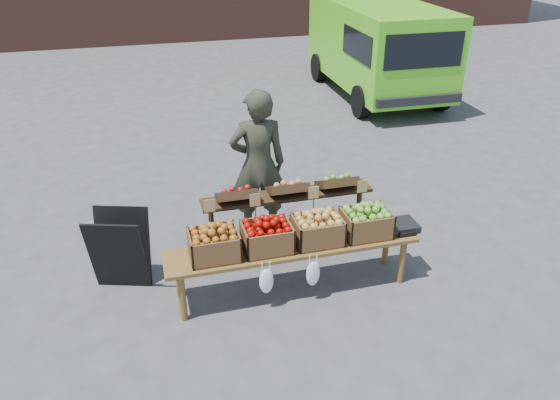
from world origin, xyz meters
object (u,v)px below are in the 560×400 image
object	(u,v)px
vendor	(258,165)
crate_russet_pears	(267,237)
display_bench	(292,267)
crate_green_apples	(366,223)
crate_golden_apples	(214,245)
delivery_van	(377,50)
weighing_scale	(401,226)
crate_red_apples	(318,230)
chalkboard_sign	(120,250)
back_table	(287,215)

from	to	relation	value
vendor	crate_russet_pears	distance (m)	1.31
display_bench	crate_green_apples	size ratio (longest dim) A/B	5.40
display_bench	crate_russet_pears	world-z (taller)	crate_russet_pears
crate_golden_apples	crate_green_apples	size ratio (longest dim) A/B	1.00
crate_golden_apples	crate_green_apples	world-z (taller)	same
delivery_van	display_bench	world-z (taller)	delivery_van
crate_golden_apples	weighing_scale	bearing A→B (deg)	0.00
crate_russet_pears	vendor	bearing A→B (deg)	80.72
vendor	delivery_van	bearing A→B (deg)	-123.44
vendor	crate_russet_pears	world-z (taller)	vendor
vendor	crate_red_apples	xyz separation A→B (m)	(0.34, -1.27, -0.24)
delivery_van	weighing_scale	size ratio (longest dim) A/B	12.95
crate_russet_pears	crate_golden_apples	bearing A→B (deg)	180.00
vendor	chalkboard_sign	size ratio (longest dim) A/B	2.10
weighing_scale	chalkboard_sign	bearing A→B (deg)	169.54
vendor	chalkboard_sign	distance (m)	1.91
vendor	display_bench	bearing A→B (deg)	96.59
crate_golden_apples	crate_red_apples	bearing A→B (deg)	0.00
delivery_van	crate_green_apples	xyz separation A→B (m)	(-2.98, -6.41, -0.28)
delivery_van	display_bench	bearing A→B (deg)	-119.76
chalkboard_sign	crate_green_apples	bearing A→B (deg)	5.82
back_table	display_bench	distance (m)	0.77
crate_golden_apples	crate_russet_pears	size ratio (longest dim) A/B	1.00
chalkboard_sign	weighing_scale	xyz separation A→B (m)	(3.02, -0.56, 0.16)
vendor	crate_green_apples	xyz separation A→B (m)	(0.89, -1.27, -0.24)
chalkboard_sign	back_table	xyz separation A→B (m)	(1.92, 0.16, 0.07)
chalkboard_sign	display_bench	bearing A→B (deg)	0.46
crate_russet_pears	crate_green_apples	xyz separation A→B (m)	(1.10, 0.00, 0.00)
vendor	crate_green_apples	world-z (taller)	vendor
crate_golden_apples	vendor	bearing A→B (deg)	59.17
crate_golden_apples	crate_red_apples	distance (m)	1.10
display_bench	crate_green_apples	bearing A→B (deg)	0.00
delivery_van	crate_russet_pears	xyz separation A→B (m)	(-4.08, -6.41, -0.28)
back_table	weighing_scale	distance (m)	1.32
crate_green_apples	weighing_scale	world-z (taller)	crate_green_apples
delivery_van	crate_red_apples	world-z (taller)	delivery_van
vendor	back_table	world-z (taller)	vendor
weighing_scale	back_table	bearing A→B (deg)	146.76
delivery_van	crate_green_apples	size ratio (longest dim) A/B	8.81
chalkboard_sign	crate_russet_pears	size ratio (longest dim) A/B	1.81
vendor	crate_red_apples	world-z (taller)	vendor
crate_russet_pears	weighing_scale	size ratio (longest dim) A/B	1.47
crate_russet_pears	chalkboard_sign	bearing A→B (deg)	159.56
vendor	crate_green_apples	bearing A→B (deg)	128.67
vendor	crate_golden_apples	world-z (taller)	vendor
chalkboard_sign	crate_russet_pears	xyz separation A→B (m)	(1.50, -0.56, 0.26)
crate_russet_pears	weighing_scale	xyz separation A→B (m)	(1.53, 0.00, -0.10)
delivery_van	back_table	size ratio (longest dim) A/B	2.10
crate_green_apples	vendor	bearing A→B (deg)	125.13
delivery_van	crate_russet_pears	world-z (taller)	delivery_van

